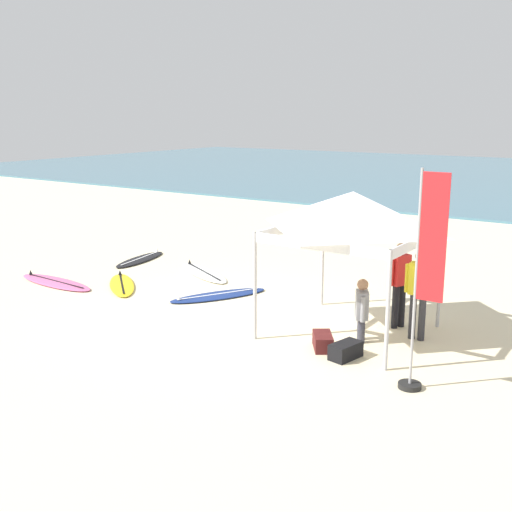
% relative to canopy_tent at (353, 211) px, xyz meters
% --- Properties ---
extents(ground_plane, '(80.00, 80.00, 0.00)m').
position_rel_canopy_tent_xyz_m(ground_plane, '(-2.47, -0.48, -2.39)').
color(ground_plane, beige).
extents(canopy_tent, '(2.74, 2.74, 2.75)m').
position_rel_canopy_tent_xyz_m(canopy_tent, '(0.00, 0.00, 0.00)').
color(canopy_tent, '#B7B7BC').
rests_on(canopy_tent, ground).
extents(surfboard_black, '(0.99, 2.27, 0.19)m').
position_rel_canopy_tent_xyz_m(surfboard_black, '(-7.67, 2.10, -2.35)').
color(surfboard_black, black).
rests_on(surfboard_black, ground).
extents(surfboard_white, '(2.46, 1.70, 0.19)m').
position_rel_canopy_tent_xyz_m(surfboard_white, '(-5.18, 1.94, -2.35)').
color(surfboard_white, white).
rests_on(surfboard_white, ground).
extents(surfboard_navy, '(1.70, 2.41, 0.19)m').
position_rel_canopy_tent_xyz_m(surfboard_navy, '(-3.57, 0.48, -2.35)').
color(surfboard_navy, navy).
rests_on(surfboard_navy, ground).
extents(surfboard_yellow, '(2.03, 1.87, 0.19)m').
position_rel_canopy_tent_xyz_m(surfboard_yellow, '(-6.09, -0.13, -2.35)').
color(surfboard_yellow, yellow).
rests_on(surfboard_yellow, ground).
extents(surfboard_pink, '(2.61, 0.82, 0.19)m').
position_rel_canopy_tent_xyz_m(surfboard_pink, '(-7.64, -0.90, -2.35)').
color(surfboard_pink, pink).
rests_on(surfboard_pink, ground).
extents(person_yellow, '(0.55, 0.24, 1.71)m').
position_rel_canopy_tent_xyz_m(person_yellow, '(1.21, 0.38, -1.40)').
color(person_yellow, '#2D2D33').
rests_on(person_yellow, ground).
extents(person_red, '(0.35, 0.51, 1.71)m').
position_rel_canopy_tent_xyz_m(person_red, '(0.67, 0.83, -1.40)').
color(person_red, black).
rests_on(person_red, ground).
extents(person_grey, '(0.37, 0.49, 1.20)m').
position_rel_canopy_tent_xyz_m(person_grey, '(0.39, -0.30, -1.73)').
color(person_grey, '#383842').
rests_on(person_grey, ground).
extents(banner_flag, '(0.60, 0.36, 3.40)m').
position_rel_canopy_tent_xyz_m(banner_flag, '(2.01, -1.74, -0.81)').
color(banner_flag, '#99999E').
rests_on(banner_flag, ground).
extents(gear_bag_near_tent, '(0.61, 0.68, 0.28)m').
position_rel_canopy_tent_xyz_m(gear_bag_near_tent, '(-0.01, -1.04, -2.25)').
color(gear_bag_near_tent, '#4C1919').
rests_on(gear_bag_near_tent, ground).
extents(gear_bag_by_pole, '(0.44, 0.65, 0.28)m').
position_rel_canopy_tent_xyz_m(gear_bag_by_pole, '(0.54, -1.22, -2.25)').
color(gear_bag_by_pole, black).
rests_on(gear_bag_by_pole, ground).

